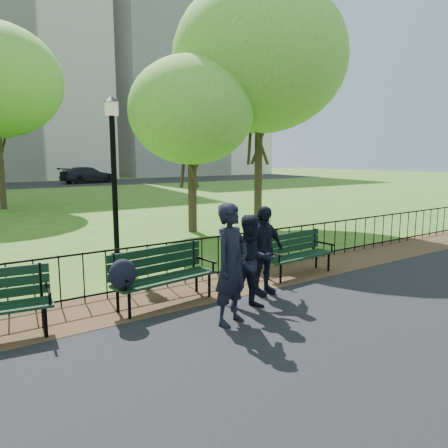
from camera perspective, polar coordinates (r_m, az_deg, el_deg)
ground at (r=7.13m, az=1.66°, el=-11.93°), size 120.00×120.00×0.00m
asphalt_path at (r=5.10m, az=26.95°, el=-21.92°), size 60.00×9.20×0.01m
dirt_strip at (r=8.31m, az=-4.57°, el=-8.78°), size 60.00×1.60×0.01m
iron_fence at (r=8.60m, az=-6.30°, el=-4.84°), size 24.06×0.06×1.00m
apartment_east at (r=61.92m, az=-5.74°, el=17.74°), size 20.00×15.00×24.00m
park_bench_main at (r=7.29m, az=-10.27°, el=-6.14°), size 2.04×0.80×1.06m
park_bench_right_a at (r=9.43m, az=9.42°, el=-3.28°), size 1.76×0.64×0.98m
lamppost at (r=10.76m, az=-14.18°, el=6.47°), size 0.35×0.35×3.90m
tree_near_e at (r=14.57m, az=-4.28°, el=14.51°), size 4.09×4.09×5.70m
tree_mid_e at (r=16.26m, az=4.68°, el=20.77°), size 6.07×6.07×8.46m
person_left at (r=6.55m, az=0.99°, el=-5.27°), size 0.78×0.64×1.84m
person_mid at (r=7.22m, az=3.66°, el=-5.03°), size 0.85×0.59×1.58m
person_right at (r=7.99m, az=5.10°, el=-3.47°), size 0.98×0.45×1.63m
sedan_dark at (r=42.15m, az=-17.36°, el=6.14°), size 5.36×3.04×1.46m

